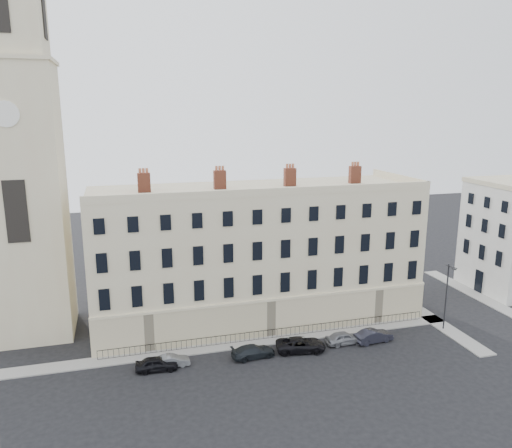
# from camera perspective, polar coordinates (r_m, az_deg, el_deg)

# --- Properties ---
(ground) EXTENTS (160.00, 160.00, 0.00)m
(ground) POSITION_cam_1_polar(r_m,az_deg,el_deg) (51.10, 10.44, -14.51)
(ground) COLOR black
(ground) RESTS_ON ground
(terrace) EXTENTS (36.22, 12.22, 17.00)m
(terrace) POSITION_cam_1_polar(r_m,az_deg,el_deg) (56.72, -0.02, -3.31)
(terrace) COLOR beige
(terrace) RESTS_ON ground
(church_tower) EXTENTS (8.00, 8.13, 44.00)m
(church_tower) POSITION_cam_1_polar(r_m,az_deg,el_deg) (55.45, -25.50, 6.82)
(church_tower) COLOR beige
(church_tower) RESTS_ON ground
(pavement_terrace) EXTENTS (48.00, 2.00, 0.12)m
(pavement_terrace) POSITION_cam_1_polar(r_m,az_deg,el_deg) (52.20, -2.28, -13.60)
(pavement_terrace) COLOR gray
(pavement_terrace) RESTS_ON ground
(pavement_east_return) EXTENTS (2.00, 24.00, 0.12)m
(pavement_east_return) POSITION_cam_1_polar(r_m,az_deg,el_deg) (63.45, 17.97, -9.28)
(pavement_east_return) COLOR gray
(pavement_east_return) RESTS_ON ground
(pavement_adjacent) EXTENTS (2.00, 20.00, 0.12)m
(pavement_adjacent) POSITION_cam_1_polar(r_m,az_deg,el_deg) (70.69, 23.91, -7.47)
(pavement_adjacent) COLOR gray
(pavement_adjacent) RESTS_ON ground
(railings) EXTENTS (35.00, 0.04, 0.96)m
(railings) POSITION_cam_1_polar(r_m,az_deg,el_deg) (53.29, 1.90, -12.42)
(railings) COLOR black
(railings) RESTS_ON ground
(car_a) EXTENTS (3.93, 1.74, 1.31)m
(car_a) POSITION_cam_1_polar(r_m,az_deg,el_deg) (48.30, -11.29, -15.39)
(car_a) COLOR black
(car_a) RESTS_ON ground
(car_b) EXTENTS (3.35, 1.20, 1.10)m
(car_b) POSITION_cam_1_polar(r_m,az_deg,el_deg) (48.78, -9.61, -15.16)
(car_b) COLOR slate
(car_b) RESTS_ON ground
(car_c) EXTENTS (4.41, 2.11, 1.24)m
(car_c) POSITION_cam_1_polar(r_m,az_deg,el_deg) (49.63, -0.33, -14.35)
(car_c) COLOR black
(car_c) RESTS_ON ground
(car_d) EXTENTS (5.25, 3.08, 1.37)m
(car_d) POSITION_cam_1_polar(r_m,az_deg,el_deg) (50.95, 5.14, -13.56)
(car_d) COLOR black
(car_d) RESTS_ON ground
(car_e) EXTENTS (3.88, 1.63, 1.31)m
(car_e) POSITION_cam_1_polar(r_m,az_deg,el_deg) (52.92, 10.03, -12.70)
(car_e) COLOR slate
(car_e) RESTS_ON ground
(car_f) EXTENTS (4.20, 1.86, 1.34)m
(car_f) POSITION_cam_1_polar(r_m,az_deg,el_deg) (53.92, 13.29, -12.33)
(car_f) COLOR #20212B
(car_f) RESTS_ON ground
(streetlamp) EXTENTS (0.52, 1.59, 7.47)m
(streetlamp) POSITION_cam_1_polar(r_m,az_deg,el_deg) (57.56, 20.96, -7.48)
(streetlamp) COLOR #29292E
(streetlamp) RESTS_ON ground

